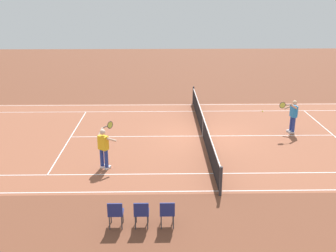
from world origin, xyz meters
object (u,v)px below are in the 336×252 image
object	(u,v)px
tennis_ball	(263,111)
tennis_player_far	(293,115)
tennis_player_near	(104,146)
spectator_chair_2	(116,212)
tennis_net	(203,126)
spectator_chair_1	(141,212)
spectator_chair_0	(167,212)

from	to	relation	value
tennis_ball	tennis_player_far	bearing A→B (deg)	98.77
tennis_player_near	spectator_chair_2	bearing A→B (deg)	102.09
tennis_net	spectator_chair_1	bearing A→B (deg)	71.12
spectator_chair_2	spectator_chair_0	bearing A→B (deg)	180.00
tennis_player_near	tennis_player_far	world-z (taller)	same
tennis_ball	spectator_chair_2	size ratio (longest dim) A/B	0.08
tennis_net	spectator_chair_1	size ratio (longest dim) A/B	13.30
spectator_chair_0	spectator_chair_2	world-z (taller)	same
tennis_ball	tennis_player_near	bearing A→B (deg)	42.40
spectator_chair_1	spectator_chair_2	world-z (taller)	same
tennis_ball	spectator_chair_1	distance (m)	13.32
tennis_net	tennis_ball	size ratio (longest dim) A/B	177.27
tennis_player_far	spectator_chair_0	bearing A→B (deg)	52.04
tennis_player_far	tennis_ball	world-z (taller)	tennis_player_far
spectator_chair_2	tennis_player_far	bearing A→B (deg)	-134.08
tennis_net	spectator_chair_0	size ratio (longest dim) A/B	13.30
tennis_player_far	spectator_chair_2	xyz separation A→B (m)	(7.83, 8.09, -0.41)
spectator_chair_0	spectator_chair_1	size ratio (longest dim) A/B	1.00
tennis_player_near	tennis_ball	world-z (taller)	tennis_player_near
spectator_chair_1	spectator_chair_2	bearing A→B (deg)	0.00
spectator_chair_0	spectator_chair_2	distance (m)	1.52
tennis_ball	spectator_chair_2	xyz separation A→B (m)	(7.29, 11.60, 0.49)
spectator_chair_1	spectator_chair_0	bearing A→B (deg)	180.00
spectator_chair_1	tennis_ball	bearing A→B (deg)	-119.36
tennis_net	tennis_player_far	distance (m)	4.49
tennis_net	spectator_chair_2	size ratio (longest dim) A/B	13.30
tennis_player_far	tennis_ball	xyz separation A→B (m)	(0.54, -3.51, -0.90)
spectator_chair_0	spectator_chair_1	distance (m)	0.76
tennis_player_far	spectator_chair_1	world-z (taller)	tennis_player_far
tennis_player_near	spectator_chair_0	size ratio (longest dim) A/B	1.93
spectator_chair_1	spectator_chair_2	size ratio (longest dim) A/B	1.00
spectator_chair_2	spectator_chair_1	bearing A→B (deg)	180.00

